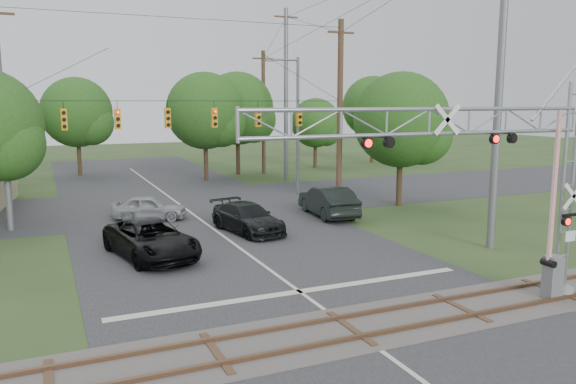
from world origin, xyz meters
name	(u,v)px	position (x,y,z in m)	size (l,w,h in m)	color
ground	(390,358)	(0.00, 0.00, 0.00)	(160.00, 160.00, 0.00)	#2A411E
road_main	(254,259)	(0.00, 10.00, 0.01)	(14.00, 90.00, 0.02)	#262629
road_cross	(178,204)	(0.00, 24.00, 0.01)	(90.00, 12.00, 0.02)	#262629
railroad_track	(351,329)	(0.00, 2.00, 0.03)	(90.00, 3.20, 0.17)	#534D48
crossing_gantry	(489,169)	(4.49, 1.64, 4.47)	(11.90, 0.91, 7.11)	gray
traffic_signal_span	(207,115)	(0.91, 20.00, 5.72)	(19.34, 0.36, 11.50)	slate
pickup_black	(151,239)	(-3.85, 12.02, 0.78)	(2.60, 5.63, 1.56)	black
car_dark	(248,218)	(1.43, 14.78, 0.73)	(2.03, 5.00, 1.45)	black
sedan_silver	(150,207)	(-2.53, 19.82, 0.69)	(1.62, 4.03, 1.37)	gray
suv_dark	(328,201)	(7.00, 16.72, 0.87)	(1.83, 5.26, 1.73)	black
streetlight	(295,119)	(8.58, 24.72, 5.33)	(2.54, 0.26, 9.52)	slate
utility_poles	(215,100)	(2.13, 22.60, 6.59)	(24.34, 29.18, 14.36)	#473021
treeline	(151,114)	(0.37, 34.40, 5.52)	(53.67, 29.75, 9.23)	#382919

